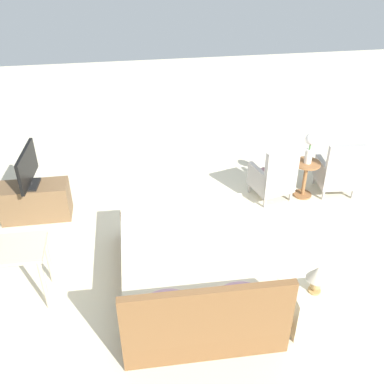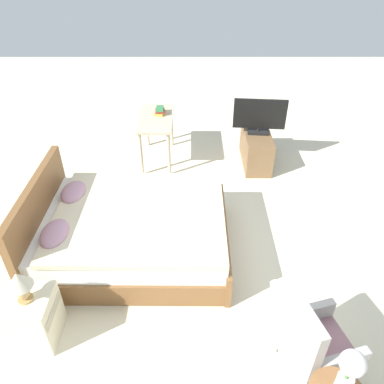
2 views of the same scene
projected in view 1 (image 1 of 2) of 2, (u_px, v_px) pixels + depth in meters
name	position (u px, v px, depth m)	size (l,w,h in m)	color
ground_plane	(189.00, 236.00, 6.17)	(16.00, 16.00, 0.00)	beige
bed	(193.00, 269.00, 5.19)	(1.67, 2.15, 0.96)	brown
armchair_by_window_left	(338.00, 172.00, 6.86)	(0.58, 0.58, 0.92)	#ADA8A3
armchair_by_window_right	(274.00, 177.00, 6.74)	(0.67, 0.67, 0.92)	#ADA8A3
side_table	(305.00, 175.00, 6.81)	(0.40, 0.40, 0.58)	#936038
flower_vase	(310.00, 145.00, 6.53)	(0.17, 0.17, 0.48)	silver
nightstand	(310.00, 309.00, 4.75)	(0.44, 0.41, 0.52)	beige
table_lamp	(317.00, 276.00, 4.48)	(0.22, 0.22, 0.33)	tan
tv_stand	(35.00, 201.00, 6.40)	(0.96, 0.40, 0.54)	brown
tv_flatscreen	(27.00, 168.00, 6.09)	(0.23, 0.79, 0.54)	black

